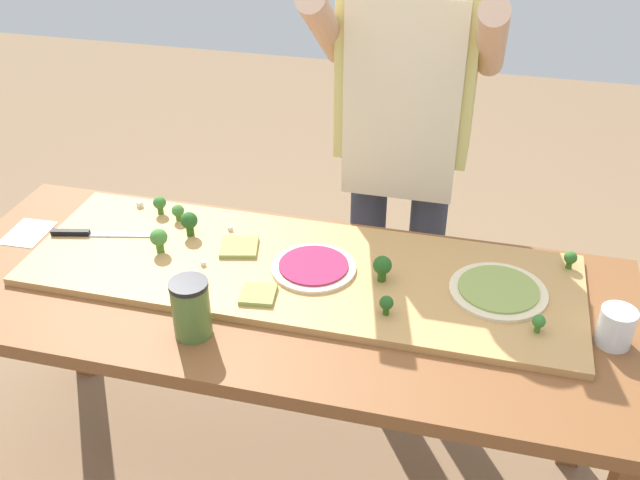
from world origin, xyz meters
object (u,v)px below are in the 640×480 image
at_px(pizza_slice_near_left, 258,295).
at_px(broccoli_floret_front_mid, 159,238).
at_px(broccoli_floret_back_mid, 189,222).
at_px(chefs_knife, 89,233).
at_px(cheese_crumble_b, 140,204).
at_px(broccoli_floret_center_left, 539,322).
at_px(broccoli_floret_back_left, 570,258).
at_px(broccoli_floret_center_right, 178,211).
at_px(flour_cup, 615,329).
at_px(broccoli_floret_front_right, 160,203).
at_px(cheese_crumble_c, 203,263).
at_px(recipe_note, 28,233).
at_px(cheese_crumble_a, 230,228).
at_px(pizza_whole_pesto_green, 498,291).
at_px(broccoli_floret_front_left, 386,304).
at_px(pizza_whole_beet_magenta, 314,267).
at_px(pizza_slice_far_left, 239,247).
at_px(sauce_jar, 191,309).
at_px(cook_center, 404,122).
at_px(broccoli_floret_back_right, 382,266).
at_px(prep_table, 280,318).

distance_m(pizza_slice_near_left, broccoli_floret_front_mid, 0.36).
bearing_deg(broccoli_floret_back_mid, chefs_knife, -165.48).
distance_m(broccoli_floret_front_mid, cheese_crumble_b, 0.27).
bearing_deg(broccoli_floret_center_left, broccoli_floret_back_left, 74.36).
distance_m(broccoli_floret_front_mid, broccoli_floret_center_right, 0.17).
bearing_deg(flour_cup, cheese_crumble_b, 167.93).
bearing_deg(broccoli_floret_front_right, cheese_crumble_c, -44.81).
xyz_separation_m(broccoli_floret_back_mid, cheese_crumble_b, (-0.21, 0.11, -0.04)).
bearing_deg(recipe_note, cheese_crumble_a, 12.59).
height_order(pizza_whole_pesto_green, broccoli_floret_front_left, broccoli_floret_front_left).
height_order(broccoli_floret_front_mid, broccoli_floret_front_left, broccoli_floret_front_mid).
xyz_separation_m(pizza_whole_beet_magenta, broccoli_floret_back_left, (0.66, 0.17, 0.02)).
bearing_deg(pizza_slice_far_left, broccoli_floret_back_left, 8.18).
distance_m(broccoli_floret_center_left, flour_cup, 0.18).
distance_m(cheese_crumble_b, sauce_jar, 0.63).
bearing_deg(pizza_slice_near_left, sauce_jar, -126.56).
xyz_separation_m(broccoli_floret_front_mid, recipe_note, (-0.44, 0.02, -0.06)).
xyz_separation_m(cheese_crumble_a, sauce_jar, (0.07, -0.44, 0.05)).
bearing_deg(chefs_knife, pizza_whole_beet_magenta, -0.78).
bearing_deg(pizza_slice_far_left, broccoli_floret_front_mid, -162.79).
distance_m(broccoli_floret_front_right, broccoli_floret_front_left, 0.81).
height_order(broccoli_floret_front_right, cook_center, cook_center).
height_order(chefs_knife, pizza_slice_far_left, chefs_knife).
xyz_separation_m(broccoli_floret_front_right, recipe_note, (-0.35, -0.17, -0.05)).
bearing_deg(cheese_crumble_a, flour_cup, -12.33).
bearing_deg(pizza_whole_pesto_green, broccoli_floret_center_right, 171.68).
height_order(broccoli_floret_back_mid, cheese_crumble_a, broccoli_floret_back_mid).
bearing_deg(broccoli_floret_back_right, broccoli_floret_back_mid, 171.40).
bearing_deg(cheese_crumble_a, recipe_note, -167.41).
height_order(broccoli_floret_center_right, broccoli_floret_back_mid, broccoli_floret_back_mid).
distance_m(broccoli_floret_center_right, cook_center, 0.73).
bearing_deg(cheese_crumble_a, broccoli_floret_back_right, -16.41).
relative_size(pizza_slice_near_left, broccoli_floret_front_right, 1.53).
bearing_deg(pizza_whole_pesto_green, cheese_crumble_c, -175.10).
distance_m(broccoli_floret_back_left, cheese_crumble_b, 1.26).
relative_size(chefs_knife, cook_center, 0.18).
bearing_deg(cheese_crumble_a, broccoli_floret_center_right, 174.31).
relative_size(broccoli_floret_front_mid, broccoli_floret_back_left, 1.38).
bearing_deg(sauce_jar, broccoli_floret_front_mid, 127.08).
relative_size(prep_table, flour_cup, 19.35).
relative_size(pizza_slice_far_left, broccoli_floret_back_right, 1.41).
xyz_separation_m(broccoli_floret_back_right, flour_cup, (0.57, -0.09, -0.02)).
xyz_separation_m(flour_cup, sauce_jar, (-0.97, -0.21, 0.03)).
bearing_deg(broccoli_floret_center_right, chefs_knife, -146.66).
distance_m(pizza_whole_pesto_green, cheese_crumble_a, 0.78).
distance_m(pizza_whole_beet_magenta, cheese_crumble_c, 0.30).
distance_m(cheese_crumble_a, cheese_crumble_b, 0.32).
distance_m(sauce_jar, cook_center, 0.92).
bearing_deg(cheese_crumble_a, broccoli_floret_back_mid, -153.04).
relative_size(broccoli_floret_back_mid, cheese_crumble_c, 5.93).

